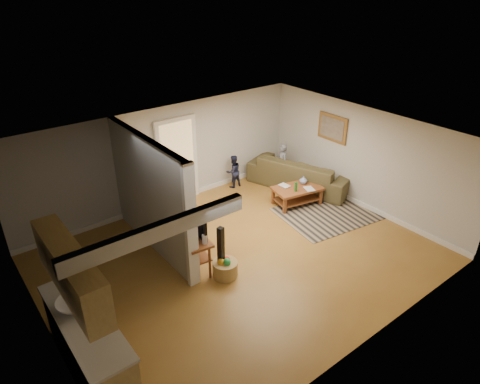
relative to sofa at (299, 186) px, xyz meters
name	(u,v)px	position (x,y,z in m)	size (l,w,h in m)	color
ground	(241,257)	(-3.30, -1.61, 0.00)	(7.50, 7.50, 0.00)	brown
room_shell	(181,203)	(-4.37, -1.18, 1.46)	(7.54, 6.02, 2.52)	#B3B0AB
area_rug	(330,212)	(-0.44, -1.51, 0.01)	(2.41, 1.76, 0.01)	black
sofa	(299,186)	(0.00, 0.00, 0.00)	(2.77, 1.08, 0.81)	#4B4625
coffee_table	(298,191)	(-0.76, -0.67, 0.37)	(1.31, 0.92, 0.71)	brown
tv_console	(190,236)	(-4.24, -1.22, 0.70)	(0.60, 1.27, 1.05)	brown
speaker_left	(221,252)	(-3.94, -1.81, 0.54)	(0.11, 0.11, 1.07)	black
speaker_right	(188,210)	(-3.53, 0.03, 0.48)	(0.10, 0.10, 0.96)	black
toy_basket	(225,268)	(-3.90, -1.89, 0.18)	(0.49, 0.49, 0.44)	olive
child	(281,184)	(-0.30, 0.42, 0.00)	(0.43, 0.28, 1.17)	slate
toddler	(233,186)	(-1.45, 1.09, 0.00)	(0.44, 0.35, 0.91)	#1B1E38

